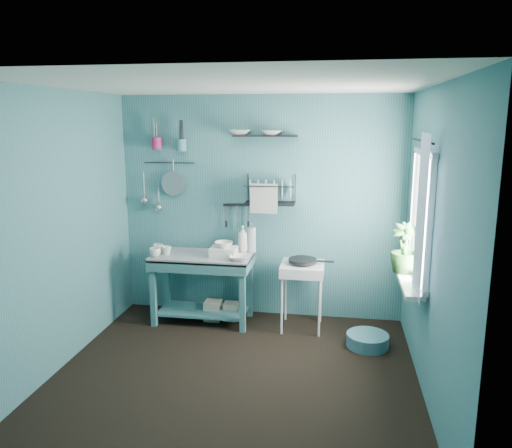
% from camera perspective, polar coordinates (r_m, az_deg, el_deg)
% --- Properties ---
extents(floor, '(3.20, 3.20, 0.00)m').
position_cam_1_polar(floor, '(4.64, -2.41, -16.84)').
color(floor, black).
rests_on(floor, ground).
extents(ceiling, '(3.20, 3.20, 0.00)m').
position_cam_1_polar(ceiling, '(4.08, -2.73, 15.66)').
color(ceiling, silver).
rests_on(ceiling, ground).
extents(wall_back, '(3.20, 0.00, 3.20)m').
position_cam_1_polar(wall_back, '(5.63, 0.57, 1.85)').
color(wall_back, '#386D73').
rests_on(wall_back, ground).
extents(wall_front, '(3.20, 0.00, 3.20)m').
position_cam_1_polar(wall_front, '(2.80, -8.94, -8.71)').
color(wall_front, '#386D73').
rests_on(wall_front, ground).
extents(wall_left, '(0.00, 3.00, 3.00)m').
position_cam_1_polar(wall_left, '(4.78, -21.70, -0.82)').
color(wall_left, '#386D73').
rests_on(wall_left, ground).
extents(wall_right, '(0.00, 3.00, 3.00)m').
position_cam_1_polar(wall_right, '(4.17, 19.51, -2.39)').
color(wall_right, '#386D73').
rests_on(wall_right, ground).
extents(work_counter, '(1.15, 0.68, 0.77)m').
position_cam_1_polar(work_counter, '(5.64, -6.11, -7.30)').
color(work_counter, '#33676B').
rests_on(work_counter, floor).
extents(mug_left, '(0.12, 0.12, 0.10)m').
position_cam_1_polar(mug_left, '(5.51, -11.48, -3.19)').
color(mug_left, silver).
rests_on(mug_left, work_counter).
extents(mug_mid, '(0.14, 0.14, 0.09)m').
position_cam_1_polar(mug_mid, '(5.57, -10.15, -3.00)').
color(mug_mid, silver).
rests_on(mug_mid, work_counter).
extents(mug_right, '(0.17, 0.17, 0.10)m').
position_cam_1_polar(mug_right, '(5.66, -11.10, -2.77)').
color(mug_right, silver).
rests_on(mug_right, work_counter).
extents(wash_tub, '(0.28, 0.22, 0.10)m').
position_cam_1_polar(wash_tub, '(5.43, -3.72, -3.18)').
color(wash_tub, silver).
rests_on(wash_tub, work_counter).
extents(tub_bowl, '(0.20, 0.19, 0.06)m').
position_cam_1_polar(tub_bowl, '(5.41, -3.73, -2.35)').
color(tub_bowl, silver).
rests_on(tub_bowl, wash_tub).
extents(soap_bottle, '(0.11, 0.12, 0.30)m').
position_cam_1_polar(soap_bottle, '(5.58, -1.52, -1.69)').
color(soap_bottle, silver).
rests_on(soap_bottle, work_counter).
extents(water_bottle, '(0.09, 0.09, 0.28)m').
position_cam_1_polar(water_bottle, '(5.58, -0.47, -1.78)').
color(water_bottle, silver).
rests_on(water_bottle, work_counter).
extents(counter_bowl, '(0.22, 0.22, 0.05)m').
position_cam_1_polar(counter_bowl, '(5.27, -1.91, -3.88)').
color(counter_bowl, silver).
rests_on(counter_bowl, work_counter).
extents(hotplate_stand, '(0.47, 0.47, 0.72)m').
position_cam_1_polar(hotplate_stand, '(5.45, 5.26, -8.20)').
color(hotplate_stand, silver).
rests_on(hotplate_stand, floor).
extents(frying_pan, '(0.30, 0.30, 0.03)m').
position_cam_1_polar(frying_pan, '(5.33, 5.34, -4.16)').
color(frying_pan, black).
rests_on(frying_pan, hotplate_stand).
extents(knife_strip, '(0.32, 0.07, 0.03)m').
position_cam_1_polar(knife_strip, '(5.65, -2.15, 2.19)').
color(knife_strip, black).
rests_on(knife_strip, wall_back).
extents(dish_rack, '(0.58, 0.31, 0.32)m').
position_cam_1_polar(dish_rack, '(5.46, 1.62, 3.95)').
color(dish_rack, black).
rests_on(dish_rack, wall_back).
extents(upper_shelf, '(0.71, 0.20, 0.01)m').
position_cam_1_polar(upper_shelf, '(5.44, 1.05, 10.03)').
color(upper_shelf, black).
rests_on(upper_shelf, wall_back).
extents(shelf_bowl_left, '(0.25, 0.25, 0.06)m').
position_cam_1_polar(shelf_bowl_left, '(5.49, -1.81, 9.68)').
color(shelf_bowl_left, silver).
rests_on(shelf_bowl_left, upper_shelf).
extents(shelf_bowl_right, '(0.24, 0.24, 0.05)m').
position_cam_1_polar(shelf_bowl_right, '(5.44, 1.84, 9.70)').
color(shelf_bowl_right, silver).
rests_on(shelf_bowl_right, upper_shelf).
extents(utensil_cup_magenta, '(0.11, 0.11, 0.13)m').
position_cam_1_polar(utensil_cup_magenta, '(5.78, -11.30, 9.06)').
color(utensil_cup_magenta, '#A91F53').
rests_on(utensil_cup_magenta, wall_back).
extents(utensil_cup_teal, '(0.11, 0.11, 0.13)m').
position_cam_1_polar(utensil_cup_teal, '(5.68, -8.52, 8.90)').
color(utensil_cup_teal, teal).
rests_on(utensil_cup_teal, wall_back).
extents(colander, '(0.28, 0.03, 0.28)m').
position_cam_1_polar(colander, '(5.78, -9.42, 4.61)').
color(colander, gray).
rests_on(colander, wall_back).
extents(ladle_outer, '(0.01, 0.01, 0.30)m').
position_cam_1_polar(ladle_outer, '(5.92, -12.69, 4.35)').
color(ladle_outer, gray).
rests_on(ladle_outer, wall_back).
extents(ladle_inner, '(0.01, 0.01, 0.30)m').
position_cam_1_polar(ladle_inner, '(5.87, -11.10, 3.56)').
color(ladle_inner, gray).
rests_on(ladle_inner, wall_back).
extents(hook_rail, '(0.60, 0.01, 0.01)m').
position_cam_1_polar(hook_rail, '(5.80, -9.88, 6.92)').
color(hook_rail, black).
rests_on(hook_rail, wall_back).
extents(window_glass, '(0.00, 1.10, 1.10)m').
position_cam_1_polar(window_glass, '(4.57, 18.49, 0.80)').
color(window_glass, white).
rests_on(window_glass, wall_right).
extents(windowsill, '(0.16, 0.95, 0.04)m').
position_cam_1_polar(windowsill, '(4.70, 16.99, -6.24)').
color(windowsill, silver).
rests_on(windowsill, wall_right).
extents(curtain, '(0.00, 1.35, 1.35)m').
position_cam_1_polar(curtain, '(4.26, 18.29, 0.73)').
color(curtain, white).
rests_on(curtain, wall_right).
extents(curtain_rod, '(0.02, 1.05, 0.02)m').
position_cam_1_polar(curtain_rod, '(4.49, 18.46, 8.99)').
color(curtain_rod, black).
rests_on(curtain_rod, wall_right).
extents(potted_plant, '(0.28, 0.28, 0.46)m').
position_cam_1_polar(potted_plant, '(4.82, 16.62, -2.66)').
color(potted_plant, '#285A24').
rests_on(potted_plant, windowsill).
extents(storage_tin_large, '(0.18, 0.18, 0.22)m').
position_cam_1_polar(storage_tin_large, '(5.75, -4.94, -9.80)').
color(storage_tin_large, gray).
rests_on(storage_tin_large, floor).
extents(storage_tin_small, '(0.15, 0.15, 0.20)m').
position_cam_1_polar(storage_tin_small, '(5.74, -2.90, -9.93)').
color(storage_tin_small, gray).
rests_on(storage_tin_small, floor).
extents(floor_basin, '(0.42, 0.42, 0.13)m').
position_cam_1_polar(floor_basin, '(5.24, 12.63, -12.85)').
color(floor_basin, '#427282').
rests_on(floor_basin, floor).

